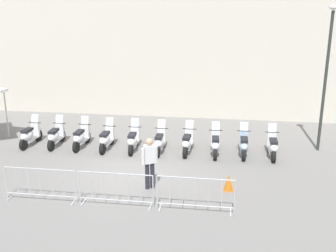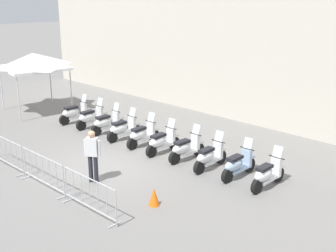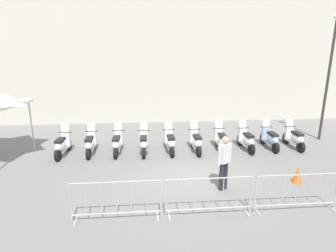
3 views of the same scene
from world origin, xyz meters
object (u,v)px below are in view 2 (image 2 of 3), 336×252
Objects in this scene: motorcycle_4 at (142,135)px; barrier_segment_0 at (6,153)px; motorcycle_1 at (91,118)px; motorcycle_2 at (107,123)px; barrier_segment_2 at (90,196)px; barrier_segment_1 at (43,172)px; motorcycle_8 at (237,165)px; officer_near_row_end at (93,153)px; motorcycle_7 at (209,157)px; motorcycle_9 at (267,174)px; traffic_cone at (154,197)px; canopy_tent at (33,61)px; motorcycle_3 at (123,129)px; motorcycle_5 at (162,142)px; motorcycle_0 at (75,113)px; motorcycle_6 at (185,148)px.

barrier_segment_0 is at bearing -100.99° from motorcycle_4.
motorcycle_1 is 0.99× the size of motorcycle_2.
motorcycle_1 reaches higher than barrier_segment_2.
barrier_segment_0 is 2.38m from barrier_segment_1.
motorcycle_1 and motorcycle_8 have the same top height.
motorcycle_4 is 0.99× the size of motorcycle_8.
motorcycle_8 is 4.70m from officer_near_row_end.
motorcycle_7 is 2.24m from motorcycle_9.
motorcycle_4 is at bearing 8.98° from motorcycle_1.
motorcycle_9 is at bearing 42.90° from barrier_segment_0.
traffic_cone is (5.36, 2.53, -0.25)m from barrier_segment_0.
motorcycle_2 is at bearing 12.53° from canopy_tent.
canopy_tent is at bearing -168.54° from motorcycle_3.
motorcycle_2 is at bearing -171.47° from motorcycle_5.
motorcycle_7 is at bearing -165.52° from motorcycle_8.
barrier_segment_2 is 1.84m from traffic_cone.
motorcycle_9 is at bearing 10.23° from motorcycle_2.
motorcycle_0 is 1.00× the size of motorcycle_2.
motorcycle_6 is at bearing 59.70° from barrier_segment_0.
motorcycle_0 is at bearing -169.45° from motorcycle_6.
barrier_segment_1 is 1.62m from officer_near_row_end.
motorcycle_8 reaches higher than barrier_segment_2.
officer_near_row_end reaches higher than motorcycle_1.
motorcycle_5 is at bearing 67.95° from barrier_segment_0.
traffic_cone is at bearing -10.55° from motorcycle_0.
officer_near_row_end reaches higher than motorcycle_6.
motorcycle_2 is 7.04m from barrier_segment_2.
motorcycle_9 is (3.31, 0.61, 0.00)m from motorcycle_6.
motorcycle_3 reaches higher than barrier_segment_0.
barrier_segment_0 is (-0.96, -4.96, 0.07)m from motorcycle_4.
motorcycle_7 is (3.31, 0.59, 0.00)m from motorcycle_4.
motorcycle_0 is at bearing 13.27° from canopy_tent.
barrier_segment_2 is 1.31× the size of officer_near_row_end.
motorcycle_0 is 0.76× the size of barrier_segment_0.
traffic_cone is at bearing -90.00° from motorcycle_8.
motorcycle_6 is (1.08, 0.28, 0.00)m from motorcycle_5.
motorcycle_3 is at bearing 9.86° from motorcycle_0.
motorcycle_5 is 0.76× the size of barrier_segment_0.
officer_near_row_end is at bearing -58.23° from motorcycle_4.
barrier_segment_2 is (-1.79, -5.17, 0.07)m from motorcycle_9.
motorcycle_3 is 0.59× the size of canopy_tent.
motorcycle_0 is 0.59× the size of canopy_tent.
barrier_segment_0 is 0.78× the size of canopy_tent.
motorcycle_5 is 0.59× the size of canopy_tent.
motorcycle_1 reaches higher than traffic_cone.
motorcycle_4 and motorcycle_8 have the same top height.
motorcycle_1 is at bearing 13.39° from canopy_tent.
barrier_segment_1 is at bearing -145.09° from traffic_cone.
officer_near_row_end is at bearing -9.94° from canopy_tent.
motorcycle_3 is at bearing -169.15° from motorcycle_9.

